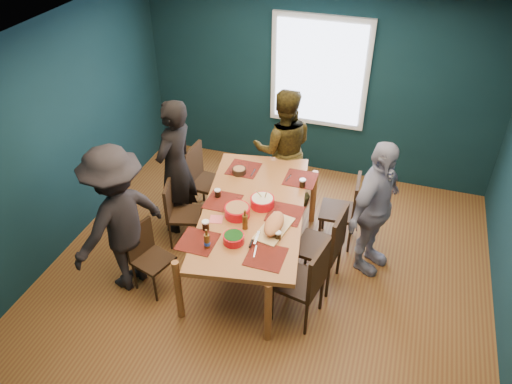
{
  "coord_description": "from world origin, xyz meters",
  "views": [
    {
      "loc": [
        1.17,
        -3.94,
        4.18
      ],
      "look_at": [
        -0.19,
        0.24,
        1.02
      ],
      "focal_mm": 35.0,
      "sensor_mm": 36.0,
      "label": 1
    }
  ],
  "objects_px": {
    "person_near_left": "(119,220)",
    "cutting_board": "(274,225)",
    "chair_left_near": "(147,252)",
    "chair_right_far": "(346,206)",
    "chair_right_near": "(307,278)",
    "person_right": "(375,209)",
    "dining_table": "(253,213)",
    "chair_left_mid": "(177,209)",
    "chair_right_mid": "(328,243)",
    "chair_left_far": "(202,176)",
    "bowl_salad": "(237,211)",
    "person_far_left": "(176,168)",
    "person_back": "(283,149)",
    "bowl_herbs": "(234,238)",
    "bowl_dumpling": "(262,202)"
  },
  "relations": [
    {
      "from": "chair_right_near",
      "to": "bowl_dumpling",
      "type": "relative_size",
      "value": 3.76
    },
    {
      "from": "bowl_salad",
      "to": "cutting_board",
      "type": "distance_m",
      "value": 0.46
    },
    {
      "from": "chair_left_far",
      "to": "chair_left_near",
      "type": "xyz_separation_m",
      "value": [
        -0.03,
        -1.46,
        -0.08
      ]
    },
    {
      "from": "dining_table",
      "to": "chair_left_mid",
      "type": "distance_m",
      "value": 1.04
    },
    {
      "from": "person_far_left",
      "to": "person_right",
      "type": "distance_m",
      "value": 2.41
    },
    {
      "from": "bowl_salad",
      "to": "cutting_board",
      "type": "relative_size",
      "value": 0.43
    },
    {
      "from": "chair_right_mid",
      "to": "bowl_herbs",
      "type": "distance_m",
      "value": 1.07
    },
    {
      "from": "chair_left_far",
      "to": "bowl_salad",
      "type": "xyz_separation_m",
      "value": [
        0.85,
        -0.96,
        0.33
      ]
    },
    {
      "from": "chair_right_mid",
      "to": "chair_left_near",
      "type": "bearing_deg",
      "value": -154.08
    },
    {
      "from": "person_back",
      "to": "bowl_salad",
      "type": "bearing_deg",
      "value": 68.27
    },
    {
      "from": "person_right",
      "to": "chair_left_near",
      "type": "bearing_deg",
      "value": 137.85
    },
    {
      "from": "chair_right_mid",
      "to": "chair_right_near",
      "type": "bearing_deg",
      "value": -91.48
    },
    {
      "from": "chair_left_near",
      "to": "bowl_herbs",
      "type": "distance_m",
      "value": 1.07
    },
    {
      "from": "dining_table",
      "to": "person_right",
      "type": "xyz_separation_m",
      "value": [
        1.28,
        0.39,
        0.08
      ]
    },
    {
      "from": "chair_left_mid",
      "to": "chair_right_mid",
      "type": "distance_m",
      "value": 1.88
    },
    {
      "from": "chair_right_far",
      "to": "person_near_left",
      "type": "xyz_separation_m",
      "value": [
        -2.2,
        -1.42,
        0.33
      ]
    },
    {
      "from": "cutting_board",
      "to": "person_near_left",
      "type": "bearing_deg",
      "value": -154.78
    },
    {
      "from": "chair_left_mid",
      "to": "chair_left_near",
      "type": "height_order",
      "value": "chair_left_mid"
    },
    {
      "from": "dining_table",
      "to": "bowl_herbs",
      "type": "distance_m",
      "value": 0.62
    },
    {
      "from": "chair_left_near",
      "to": "chair_right_near",
      "type": "relative_size",
      "value": 0.82
    },
    {
      "from": "dining_table",
      "to": "chair_left_near",
      "type": "height_order",
      "value": "dining_table"
    },
    {
      "from": "person_far_left",
      "to": "person_back",
      "type": "xyz_separation_m",
      "value": [
        1.1,
        0.93,
        -0.05
      ]
    },
    {
      "from": "chair_left_near",
      "to": "chair_right_far",
      "type": "height_order",
      "value": "chair_right_far"
    },
    {
      "from": "chair_left_mid",
      "to": "cutting_board",
      "type": "bearing_deg",
      "value": -32.24
    },
    {
      "from": "person_near_left",
      "to": "cutting_board",
      "type": "xyz_separation_m",
      "value": [
        1.59,
        0.41,
        0.02
      ]
    },
    {
      "from": "chair_right_far",
      "to": "chair_right_near",
      "type": "bearing_deg",
      "value": -100.19
    },
    {
      "from": "chair_left_near",
      "to": "person_right",
      "type": "xyz_separation_m",
      "value": [
        2.28,
        1.07,
        0.36
      ]
    },
    {
      "from": "chair_right_mid",
      "to": "person_near_left",
      "type": "relative_size",
      "value": 0.58
    },
    {
      "from": "chair_right_near",
      "to": "person_far_left",
      "type": "bearing_deg",
      "value": 163.08
    },
    {
      "from": "chair_left_near",
      "to": "person_right",
      "type": "distance_m",
      "value": 2.54
    },
    {
      "from": "person_right",
      "to": "bowl_salad",
      "type": "relative_size",
      "value": 5.98
    },
    {
      "from": "person_back",
      "to": "bowl_dumpling",
      "type": "bearing_deg",
      "value": 76.83
    },
    {
      "from": "chair_left_near",
      "to": "person_back",
      "type": "xyz_separation_m",
      "value": [
        0.98,
        2.0,
        0.35
      ]
    },
    {
      "from": "chair_left_far",
      "to": "bowl_salad",
      "type": "relative_size",
      "value": 3.46
    },
    {
      "from": "person_right",
      "to": "bowl_herbs",
      "type": "distance_m",
      "value": 1.63
    },
    {
      "from": "chair_left_near",
      "to": "cutting_board",
      "type": "height_order",
      "value": "cutting_board"
    },
    {
      "from": "chair_left_near",
      "to": "bowl_salad",
      "type": "height_order",
      "value": "bowl_salad"
    },
    {
      "from": "chair_left_mid",
      "to": "bowl_dumpling",
      "type": "bearing_deg",
      "value": -17.84
    },
    {
      "from": "chair_right_near",
      "to": "person_right",
      "type": "bearing_deg",
      "value": 74.74
    },
    {
      "from": "person_back",
      "to": "person_near_left",
      "type": "relative_size",
      "value": 0.95
    },
    {
      "from": "chair_right_near",
      "to": "dining_table",
      "type": "bearing_deg",
      "value": 152.36
    },
    {
      "from": "person_back",
      "to": "person_far_left",
      "type": "bearing_deg",
      "value": 22.08
    },
    {
      "from": "bowl_dumpling",
      "to": "chair_right_far",
      "type": "bearing_deg",
      "value": 37.67
    },
    {
      "from": "dining_table",
      "to": "person_right",
      "type": "relative_size",
      "value": 1.41
    },
    {
      "from": "chair_right_far",
      "to": "chair_right_mid",
      "type": "xyz_separation_m",
      "value": [
        -0.08,
        -0.77,
        0.05
      ]
    },
    {
      "from": "bowl_herbs",
      "to": "chair_right_far",
      "type": "bearing_deg",
      "value": 54.42
    },
    {
      "from": "dining_table",
      "to": "bowl_salad",
      "type": "bearing_deg",
      "value": -133.36
    },
    {
      "from": "person_right",
      "to": "bowl_salad",
      "type": "xyz_separation_m",
      "value": [
        -1.4,
        -0.57,
        0.06
      ]
    },
    {
      "from": "chair_right_far",
      "to": "chair_right_near",
      "type": "distance_m",
      "value": 1.36
    },
    {
      "from": "chair_right_far",
      "to": "person_right",
      "type": "relative_size",
      "value": 0.57
    }
  ]
}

